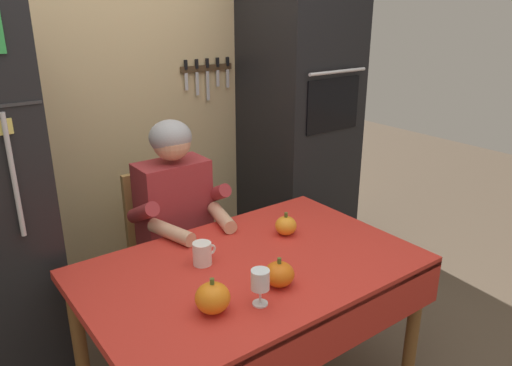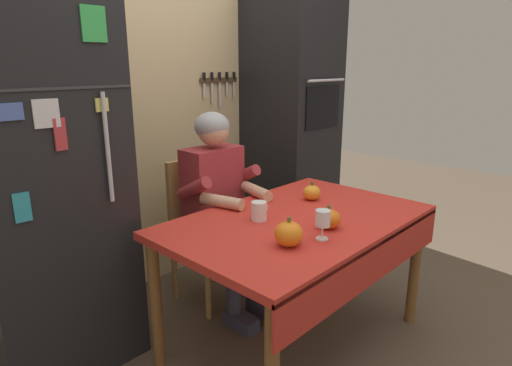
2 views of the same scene
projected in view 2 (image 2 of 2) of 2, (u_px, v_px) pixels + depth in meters
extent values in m
plane|color=brown|center=(308.00, 347.00, 2.38)|extent=(10.00, 10.00, 0.00)
cube|color=#D1B784|center=(161.00, 97.00, 2.96)|extent=(3.70, 0.10, 2.60)
cube|color=#4C3823|center=(219.00, 80.00, 3.23)|extent=(0.36, 0.02, 0.04)
cube|color=silver|center=(204.00, 91.00, 3.13)|extent=(0.02, 0.01, 0.10)
cube|color=black|center=(204.00, 76.00, 3.11)|extent=(0.02, 0.01, 0.06)
cube|color=silver|center=(212.00, 93.00, 3.19)|extent=(0.02, 0.01, 0.14)
cube|color=black|center=(212.00, 76.00, 3.16)|extent=(0.02, 0.01, 0.06)
cube|color=silver|center=(220.00, 95.00, 3.25)|extent=(0.02, 0.01, 0.18)
cube|color=black|center=(220.00, 76.00, 3.21)|extent=(0.02, 0.01, 0.06)
cube|color=silver|center=(227.00, 89.00, 3.29)|extent=(0.02, 0.01, 0.10)
cube|color=black|center=(227.00, 76.00, 3.26)|extent=(0.02, 0.01, 0.06)
cube|color=silver|center=(234.00, 90.00, 3.35)|extent=(0.02, 0.01, 0.11)
cube|color=black|center=(234.00, 76.00, 3.32)|extent=(0.02, 0.01, 0.06)
cube|color=black|center=(41.00, 194.00, 2.11)|extent=(0.68, 0.68, 1.80)
cylinder|color=silver|center=(108.00, 148.00, 1.93)|extent=(0.02, 0.02, 0.50)
cube|color=#333335|center=(57.00, 88.00, 1.74)|extent=(0.67, 0.01, 0.01)
cube|color=teal|center=(22.00, 207.00, 1.73)|extent=(0.06, 0.01, 0.12)
cube|color=#E5D666|center=(102.00, 105.00, 1.89)|extent=(0.06, 0.01, 0.06)
cube|color=green|center=(94.00, 24.00, 1.80)|extent=(0.11, 0.01, 0.15)
cube|color=silver|center=(46.00, 113.00, 1.73)|extent=(0.10, 0.01, 0.12)
cube|color=#B73338|center=(60.00, 134.00, 1.78)|extent=(0.05, 0.02, 0.14)
cube|color=#4C66B7|center=(8.00, 112.00, 1.63)|extent=(0.11, 0.01, 0.07)
cube|color=black|center=(291.00, 123.00, 3.49)|extent=(0.60, 0.60, 2.10)
cube|color=black|center=(323.00, 107.00, 3.25)|extent=(0.42, 0.01, 0.32)
cylinder|color=silver|center=(327.00, 80.00, 3.18)|extent=(0.45, 0.02, 0.02)
cylinder|color=brown|center=(156.00, 304.00, 2.16)|extent=(0.06, 0.06, 0.70)
cylinder|color=brown|center=(415.00, 268.00, 2.54)|extent=(0.06, 0.06, 0.70)
cylinder|color=brown|center=(309.00, 234.00, 3.05)|extent=(0.06, 0.06, 0.70)
cube|color=red|center=(297.00, 221.00, 2.25)|extent=(1.40, 0.90, 0.04)
cube|color=red|center=(373.00, 265.00, 1.98)|extent=(1.40, 0.01, 0.20)
cube|color=tan|center=(210.00, 238.00, 2.77)|extent=(0.40, 0.40, 0.04)
cube|color=tan|center=(191.00, 194.00, 2.82)|extent=(0.36, 0.04, 0.48)
cylinder|color=tan|center=(208.00, 288.00, 2.60)|extent=(0.04, 0.04, 0.41)
cylinder|color=tan|center=(174.00, 270.00, 2.82)|extent=(0.04, 0.04, 0.41)
cylinder|color=tan|center=(247.00, 269.00, 2.84)|extent=(0.04, 0.04, 0.41)
cylinder|color=tan|center=(214.00, 254.00, 3.06)|extent=(0.04, 0.04, 0.41)
cube|color=#38384C|center=(241.00, 321.00, 2.55)|extent=(0.10, 0.22, 0.08)
cube|color=#38384C|center=(264.00, 308.00, 2.69)|extent=(0.10, 0.22, 0.08)
cylinder|color=#38384C|center=(233.00, 289.00, 2.54)|extent=(0.09, 0.09, 0.38)
cylinder|color=#38384C|center=(257.00, 277.00, 2.68)|extent=(0.09, 0.09, 0.38)
cube|color=#38384C|center=(216.00, 239.00, 2.58)|extent=(0.12, 0.40, 0.11)
cube|color=#38384C|center=(237.00, 231.00, 2.71)|extent=(0.12, 0.40, 0.11)
cube|color=#9E2D33|center=(213.00, 186.00, 2.65)|extent=(0.36, 0.20, 0.48)
cylinder|color=#9E2D33|center=(194.00, 188.00, 2.45)|extent=(0.07, 0.26, 0.18)
cylinder|color=#9E2D33|center=(243.00, 176.00, 2.73)|extent=(0.07, 0.26, 0.18)
cylinder|color=#D8A884|center=(222.00, 202.00, 2.39)|extent=(0.13, 0.27, 0.07)
cylinder|color=#D8A884|center=(256.00, 191.00, 2.59)|extent=(0.13, 0.27, 0.07)
sphere|color=#D8A884|center=(213.00, 130.00, 2.54)|extent=(0.19, 0.19, 0.19)
ellipsoid|color=#99999E|center=(212.00, 126.00, 2.54)|extent=(0.21, 0.21, 0.17)
cylinder|color=white|center=(259.00, 211.00, 2.20)|extent=(0.08, 0.08, 0.10)
torus|color=white|center=(265.00, 208.00, 2.23)|extent=(0.05, 0.01, 0.05)
cylinder|color=white|center=(322.00, 239.00, 1.97)|extent=(0.06, 0.06, 0.01)
cylinder|color=white|center=(322.00, 232.00, 1.96)|extent=(0.01, 0.01, 0.06)
cylinder|color=white|center=(323.00, 218.00, 1.94)|extent=(0.07, 0.07, 0.08)
ellipsoid|color=orange|center=(289.00, 234.00, 1.88)|extent=(0.13, 0.13, 0.11)
cylinder|color=#4C6023|center=(289.00, 220.00, 1.86)|extent=(0.02, 0.02, 0.02)
ellipsoid|color=orange|center=(312.00, 193.00, 2.53)|extent=(0.10, 0.10, 0.09)
cylinder|color=#4C6023|center=(312.00, 183.00, 2.51)|extent=(0.02, 0.02, 0.02)
ellipsoid|color=orange|center=(328.00, 219.00, 2.09)|extent=(0.12, 0.12, 0.10)
cylinder|color=#4C6023|center=(329.00, 207.00, 2.07)|extent=(0.02, 0.02, 0.02)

